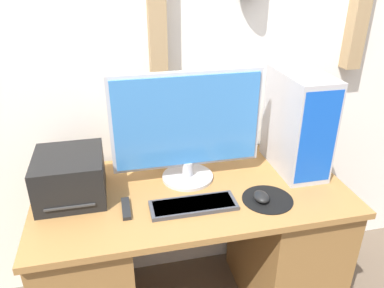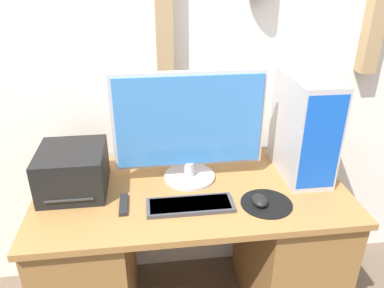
# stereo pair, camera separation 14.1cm
# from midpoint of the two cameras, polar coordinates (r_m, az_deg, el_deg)

# --- Properties ---
(wall_back) EXTENTS (6.40, 0.16, 2.70)m
(wall_back) POSITION_cam_midpoint_polar(r_m,az_deg,el_deg) (1.90, -4.87, 14.21)
(wall_back) COLOR white
(wall_back) RESTS_ON ground_plane
(desk) EXTENTS (1.42, 0.71, 0.80)m
(desk) POSITION_cam_midpoint_polar(r_m,az_deg,el_deg) (1.97, -2.14, -16.30)
(desk) COLOR olive
(desk) RESTS_ON ground_plane
(monitor) EXTENTS (0.69, 0.24, 0.52)m
(monitor) POSITION_cam_midpoint_polar(r_m,az_deg,el_deg) (1.69, -3.12, 2.77)
(monitor) COLOR #B7B7BC
(monitor) RESTS_ON desk
(keyboard) EXTENTS (0.37, 0.13, 0.02)m
(keyboard) POSITION_cam_midpoint_polar(r_m,az_deg,el_deg) (1.61, -2.33, -9.36)
(keyboard) COLOR #3D3D42
(keyboard) RESTS_ON desk
(mousepad) EXTENTS (0.22, 0.22, 0.00)m
(mousepad) POSITION_cam_midpoint_polar(r_m,az_deg,el_deg) (1.68, 9.07, -8.39)
(mousepad) COLOR black
(mousepad) RESTS_ON desk
(mouse) EXTENTS (0.07, 0.09, 0.04)m
(mouse) POSITION_cam_midpoint_polar(r_m,az_deg,el_deg) (1.65, 8.11, -8.03)
(mouse) COLOR black
(mouse) RESTS_ON mousepad
(computer_tower) EXTENTS (0.20, 0.39, 0.49)m
(computer_tower) POSITION_cam_midpoint_polar(r_m,az_deg,el_deg) (1.85, 13.75, 3.17)
(computer_tower) COLOR #B2B2B7
(computer_tower) RESTS_ON desk
(printer) EXTENTS (0.29, 0.31, 0.20)m
(printer) POSITION_cam_midpoint_polar(r_m,az_deg,el_deg) (1.74, -20.29, -4.71)
(printer) COLOR black
(printer) RESTS_ON desk
(remote_control) EXTENTS (0.03, 0.15, 0.02)m
(remote_control) POSITION_cam_midpoint_polar(r_m,az_deg,el_deg) (1.63, -12.51, -9.63)
(remote_control) COLOR black
(remote_control) RESTS_ON desk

